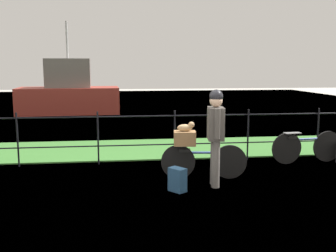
{
  "coord_description": "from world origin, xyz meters",
  "views": [
    {
      "loc": [
        -0.35,
        -6.2,
        2.07
      ],
      "look_at": [
        0.59,
        1.42,
        0.9
      ],
      "focal_mm": 42.01,
      "sensor_mm": 36.0,
      "label": 1
    }
  ],
  "objects_px": {
    "backpack_on_paving": "(177,180)",
    "bicycle_parked": "(307,147)",
    "terrier_dog": "(186,127)",
    "moored_boat_near": "(69,94)",
    "wooden_crate": "(185,138)",
    "bicycle_main": "(203,161)",
    "cyclist_person": "(216,129)"
  },
  "relations": [
    {
      "from": "terrier_dog",
      "to": "backpack_on_paving",
      "type": "height_order",
      "value": "terrier_dog"
    },
    {
      "from": "terrier_dog",
      "to": "bicycle_parked",
      "type": "relative_size",
      "value": 0.2
    },
    {
      "from": "bicycle_main",
      "to": "terrier_dog",
      "type": "relative_size",
      "value": 4.93
    },
    {
      "from": "wooden_crate",
      "to": "moored_boat_near",
      "type": "height_order",
      "value": "moored_boat_near"
    },
    {
      "from": "backpack_on_paving",
      "to": "cyclist_person",
      "type": "bearing_deg",
      "value": 70.13
    },
    {
      "from": "wooden_crate",
      "to": "terrier_dog",
      "type": "xyz_separation_m",
      "value": [
        0.02,
        -0.0,
        0.21
      ]
    },
    {
      "from": "terrier_dog",
      "to": "bicycle_parked",
      "type": "bearing_deg",
      "value": 17.42
    },
    {
      "from": "terrier_dog",
      "to": "backpack_on_paving",
      "type": "bearing_deg",
      "value": -109.94
    },
    {
      "from": "bicycle_main",
      "to": "backpack_on_paving",
      "type": "relative_size",
      "value": 3.96
    },
    {
      "from": "bicycle_main",
      "to": "cyclist_person",
      "type": "height_order",
      "value": "cyclist_person"
    },
    {
      "from": "bicycle_parked",
      "to": "moored_boat_near",
      "type": "distance_m",
      "value": 11.68
    },
    {
      "from": "cyclist_person",
      "to": "moored_boat_near",
      "type": "bearing_deg",
      "value": 108.85
    },
    {
      "from": "moored_boat_near",
      "to": "backpack_on_paving",
      "type": "bearing_deg",
      "value": -74.67
    },
    {
      "from": "bicycle_main",
      "to": "cyclist_person",
      "type": "bearing_deg",
      "value": -76.48
    },
    {
      "from": "cyclist_person",
      "to": "bicycle_main",
      "type": "bearing_deg",
      "value": 103.52
    },
    {
      "from": "wooden_crate",
      "to": "backpack_on_paving",
      "type": "height_order",
      "value": "wooden_crate"
    },
    {
      "from": "wooden_crate",
      "to": "terrier_dog",
      "type": "height_order",
      "value": "terrier_dog"
    },
    {
      "from": "wooden_crate",
      "to": "bicycle_parked",
      "type": "height_order",
      "value": "wooden_crate"
    },
    {
      "from": "moored_boat_near",
      "to": "terrier_dog",
      "type": "bearing_deg",
      "value": -72.37
    },
    {
      "from": "terrier_dog",
      "to": "cyclist_person",
      "type": "distance_m",
      "value": 0.66
    },
    {
      "from": "terrier_dog",
      "to": "bicycle_parked",
      "type": "height_order",
      "value": "terrier_dog"
    },
    {
      "from": "bicycle_main",
      "to": "terrier_dog",
      "type": "xyz_separation_m",
      "value": [
        -0.31,
        0.04,
        0.63
      ]
    },
    {
      "from": "wooden_crate",
      "to": "cyclist_person",
      "type": "distance_m",
      "value": 0.72
    },
    {
      "from": "bicycle_main",
      "to": "terrier_dog",
      "type": "distance_m",
      "value": 0.71
    },
    {
      "from": "backpack_on_paving",
      "to": "bicycle_parked",
      "type": "xyz_separation_m",
      "value": [
        3.06,
        1.61,
        0.16
      ]
    },
    {
      "from": "wooden_crate",
      "to": "bicycle_parked",
      "type": "relative_size",
      "value": 0.24
    },
    {
      "from": "terrier_dog",
      "to": "bicycle_parked",
      "type": "xyz_separation_m",
      "value": [
        2.79,
        0.87,
        -0.61
      ]
    },
    {
      "from": "terrier_dog",
      "to": "cyclist_person",
      "type": "height_order",
      "value": "cyclist_person"
    },
    {
      "from": "bicycle_parked",
      "to": "moored_boat_near",
      "type": "bearing_deg",
      "value": 122.14
    },
    {
      "from": "bicycle_parked",
      "to": "moored_boat_near",
      "type": "height_order",
      "value": "moored_boat_near"
    },
    {
      "from": "cyclist_person",
      "to": "wooden_crate",
      "type": "bearing_deg",
      "value": 131.54
    },
    {
      "from": "cyclist_person",
      "to": "moored_boat_near",
      "type": "relative_size",
      "value": 0.38
    }
  ]
}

